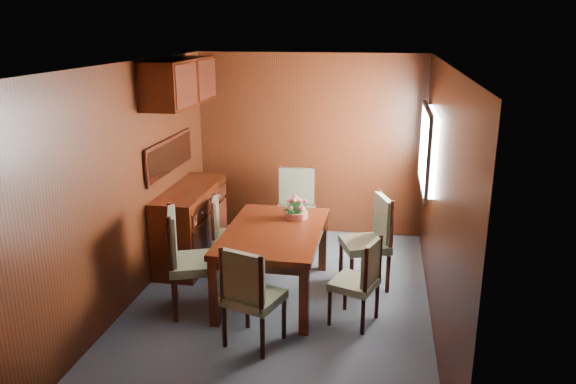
% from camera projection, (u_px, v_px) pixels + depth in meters
% --- Properties ---
extents(ground, '(4.50, 4.50, 0.00)m').
position_uv_depth(ground, '(279.00, 307.00, 5.67)').
color(ground, '#38404C').
rests_on(ground, ground).
extents(room_shell, '(3.06, 4.52, 2.41)m').
position_uv_depth(room_shell, '(274.00, 141.00, 5.54)').
color(room_shell, black).
rests_on(room_shell, ground).
extents(sideboard, '(0.48, 1.40, 0.90)m').
position_uv_depth(sideboard, '(191.00, 224.00, 6.69)').
color(sideboard, black).
rests_on(sideboard, ground).
extents(dining_table, '(0.99, 1.57, 0.73)m').
position_uv_depth(dining_table, '(274.00, 239.00, 5.75)').
color(dining_table, black).
rests_on(dining_table, ground).
extents(chair_left_near, '(0.63, 0.64, 1.06)m').
position_uv_depth(chair_left_near, '(186.00, 255.00, 5.45)').
color(chair_left_near, black).
rests_on(chair_left_near, ground).
extents(chair_left_far, '(0.48, 0.50, 0.88)m').
position_uv_depth(chair_left_far, '(225.00, 231.00, 6.38)').
color(chair_left_far, black).
rests_on(chair_left_far, ground).
extents(chair_right_near, '(0.50, 0.51, 0.86)m').
position_uv_depth(chair_right_near, '(361.00, 277.00, 5.23)').
color(chair_right_near, black).
rests_on(chair_right_near, ground).
extents(chair_right_far, '(0.60, 0.61, 1.02)m').
position_uv_depth(chair_right_far, '(372.00, 236.00, 6.00)').
color(chair_right_far, black).
rests_on(chair_right_far, ground).
extents(chair_head, '(0.57, 0.55, 0.95)m').
position_uv_depth(chair_head, '(249.00, 292.00, 4.83)').
color(chair_head, black).
rests_on(chair_head, ground).
extents(chair_foot, '(0.52, 0.50, 1.03)m').
position_uv_depth(chair_foot, '(296.00, 204.00, 7.06)').
color(chair_foot, black).
rests_on(chair_foot, ground).
extents(flower_centerpiece, '(0.26, 0.26, 0.26)m').
position_uv_depth(flower_centerpiece, '(297.00, 207.00, 6.03)').
color(flower_centerpiece, '#AB4234').
rests_on(flower_centerpiece, dining_table).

